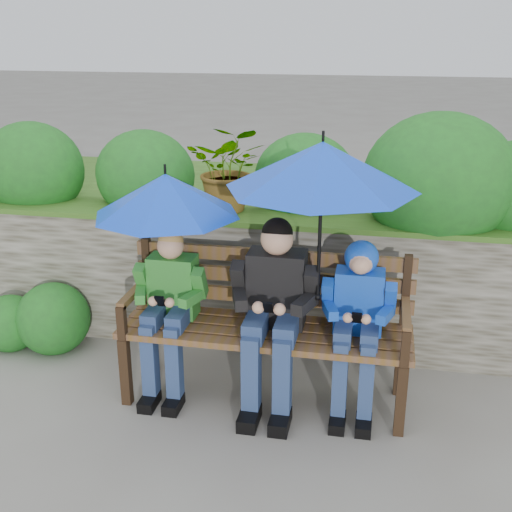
% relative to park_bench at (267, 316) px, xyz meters
% --- Properties ---
extents(ground, '(60.00, 60.00, 0.00)m').
position_rel_park_bench_xyz_m(ground, '(-0.09, -0.03, -0.56)').
color(ground, gray).
rests_on(ground, ground).
extents(garden_backdrop, '(8.00, 2.88, 1.85)m').
position_rel_park_bench_xyz_m(garden_backdrop, '(-0.17, 1.56, 0.05)').
color(garden_backdrop, '#464233').
rests_on(garden_backdrop, ground).
extents(park_bench, '(1.87, 0.55, 0.99)m').
position_rel_park_bench_xyz_m(park_bench, '(0.00, 0.00, 0.00)').
color(park_bench, black).
rests_on(park_bench, ground).
extents(boy_left, '(0.46, 0.54, 1.12)m').
position_rel_park_bench_xyz_m(boy_left, '(-0.64, -0.08, 0.08)').
color(boy_left, '#3C7C33').
rests_on(boy_left, ground).
extents(boy_middle, '(0.55, 0.64, 1.23)m').
position_rel_park_bench_xyz_m(boy_middle, '(0.06, -0.10, 0.13)').
color(boy_middle, black).
rests_on(boy_middle, ground).
extents(boy_right, '(0.45, 0.55, 1.11)m').
position_rel_park_bench_xyz_m(boy_right, '(0.58, -0.07, 0.12)').
color(boy_right, '#0B41B3').
rests_on(boy_right, ground).
extents(umbrella_left, '(0.95, 0.95, 0.81)m').
position_rel_park_bench_xyz_m(umbrella_left, '(-0.65, -0.02, 0.79)').
color(umbrella_left, blue).
rests_on(umbrella_left, ground).
extents(umbrella_right, '(1.14, 1.14, 1.04)m').
position_rel_park_bench_xyz_m(umbrella_right, '(0.33, -0.10, 1.03)').
color(umbrella_right, blue).
rests_on(umbrella_right, ground).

